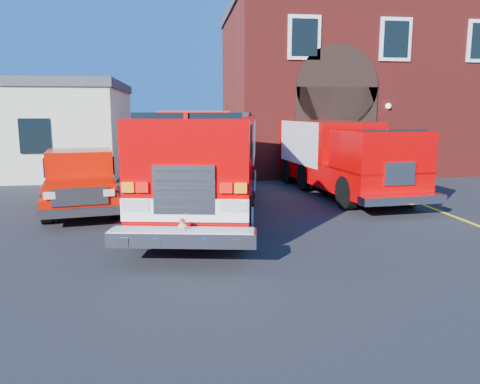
{
  "coord_description": "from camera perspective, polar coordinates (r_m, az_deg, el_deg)",
  "views": [
    {
      "loc": [
        -1.23,
        -10.76,
        2.96
      ],
      "look_at": [
        0.0,
        -1.2,
        1.3
      ],
      "focal_mm": 35.0,
      "sensor_mm": 36.0,
      "label": 1
    }
  ],
  "objects": [
    {
      "name": "parking_stripe_near",
      "position": [
        14.38,
        25.43,
        -3.05
      ],
      "size": [
        0.12,
        3.0,
        0.01
      ],
      "primitive_type": "cube",
      "color": "yellow",
      "rests_on": "ground"
    },
    {
      "name": "ground",
      "position": [
        11.23,
        -0.78,
        -5.51
      ],
      "size": [
        100.0,
        100.0,
        0.0
      ],
      "primitive_type": "plane",
      "color": "black",
      "rests_on": "ground"
    },
    {
      "name": "parking_stripe_mid",
      "position": [
        16.92,
        19.99,
        -0.88
      ],
      "size": [
        0.12,
        3.0,
        0.01
      ],
      "primitive_type": "cube",
      "color": "yellow",
      "rests_on": "ground"
    },
    {
      "name": "fire_station",
      "position": [
        26.8,
        15.46,
        12.2
      ],
      "size": [
        15.2,
        10.2,
        8.45
      ],
      "color": "maroon",
      "rests_on": "ground"
    },
    {
      "name": "parking_stripe_far",
      "position": [
        19.6,
        16.01,
        0.72
      ],
      "size": [
        0.12,
        3.0,
        0.01
      ],
      "primitive_type": "cube",
      "color": "yellow",
      "rests_on": "ground"
    },
    {
      "name": "pickup_truck",
      "position": [
        15.15,
        -18.82,
        1.3
      ],
      "size": [
        3.0,
        5.86,
        1.83
      ],
      "color": "black",
      "rests_on": "ground"
    },
    {
      "name": "side_building",
      "position": [
        25.01,
        -25.62,
        7.09
      ],
      "size": [
        10.2,
        8.2,
        4.35
      ],
      "color": "beige",
      "rests_on": "ground"
    },
    {
      "name": "secondary_truck",
      "position": [
        17.34,
        12.25,
        4.43
      ],
      "size": [
        3.2,
        8.18,
        2.59
      ],
      "color": "black",
      "rests_on": "ground"
    },
    {
      "name": "fire_engine",
      "position": [
        13.59,
        -3.78,
        3.76
      ],
      "size": [
        4.26,
        9.97,
        2.98
      ],
      "color": "black",
      "rests_on": "ground"
    }
  ]
}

